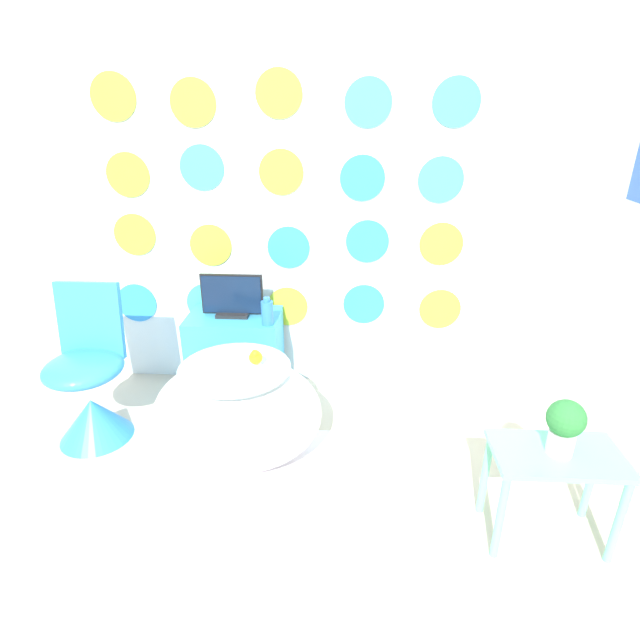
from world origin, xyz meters
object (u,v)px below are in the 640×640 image
(potted_plant_left, at_px, (565,424))
(vase, at_px, (267,312))
(bathtub, at_px, (238,412))
(tv, at_px, (232,298))
(chair, at_px, (90,393))

(potted_plant_left, bearing_deg, vase, 144.37)
(bathtub, distance_m, tv, 0.73)
(chair, height_order, potted_plant_left, chair)
(bathtub, distance_m, chair, 0.84)
(bathtub, bearing_deg, chair, 170.73)
(tv, xyz_separation_m, vase, (0.22, -0.12, -0.04))
(tv, relative_size, potted_plant_left, 1.57)
(vase, relative_size, potted_plant_left, 0.70)
(potted_plant_left, bearing_deg, chair, 165.54)
(potted_plant_left, bearing_deg, bathtub, 162.52)
(vase, xyz_separation_m, potted_plant_left, (1.29, -0.92, -0.05))
(vase, bearing_deg, potted_plant_left, -35.63)
(tv, xyz_separation_m, potted_plant_left, (1.51, -1.04, -0.09))
(tv, relative_size, vase, 2.23)
(bathtub, xyz_separation_m, vase, (0.08, 0.49, 0.34))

